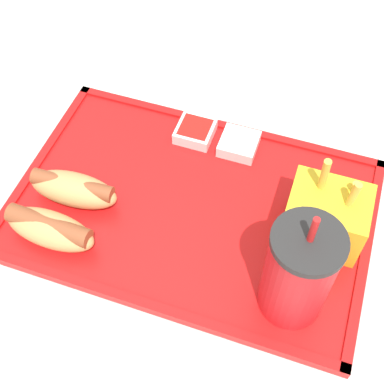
{
  "coord_description": "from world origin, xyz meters",
  "views": [
    {
      "loc": [
        -0.14,
        0.41,
        1.34
      ],
      "look_at": [
        -0.01,
        0.03,
        0.79
      ],
      "focal_mm": 50.0,
      "sensor_mm": 36.0,
      "label": 1
    }
  ],
  "objects_px": {
    "fries_carton": "(326,216)",
    "sauce_cup_mayo": "(239,144)",
    "soda_cup": "(298,272)",
    "hot_dog_near": "(73,189)",
    "sauce_cup_ketchup": "(195,131)",
    "hot_dog_far": "(50,228)"
  },
  "relations": [
    {
      "from": "fries_carton",
      "to": "sauce_cup_ketchup",
      "type": "xyz_separation_m",
      "value": [
        0.2,
        -0.1,
        -0.03
      ]
    },
    {
      "from": "sauce_cup_mayo",
      "to": "sauce_cup_ketchup",
      "type": "bearing_deg",
      "value": -2.01
    },
    {
      "from": "soda_cup",
      "to": "hot_dog_near",
      "type": "height_order",
      "value": "soda_cup"
    },
    {
      "from": "hot_dog_far",
      "to": "fries_carton",
      "type": "xyz_separation_m",
      "value": [
        -0.31,
        -0.12,
        0.01
      ]
    },
    {
      "from": "hot_dog_far",
      "to": "sauce_cup_ketchup",
      "type": "height_order",
      "value": "hot_dog_far"
    },
    {
      "from": "fries_carton",
      "to": "sauce_cup_mayo",
      "type": "distance_m",
      "value": 0.17
    },
    {
      "from": "hot_dog_far",
      "to": "fries_carton",
      "type": "height_order",
      "value": "fries_carton"
    },
    {
      "from": "soda_cup",
      "to": "hot_dog_far",
      "type": "relative_size",
      "value": 1.44
    },
    {
      "from": "hot_dog_far",
      "to": "soda_cup",
      "type": "bearing_deg",
      "value": -177.29
    },
    {
      "from": "soda_cup",
      "to": "fries_carton",
      "type": "xyz_separation_m",
      "value": [
        -0.02,
        -0.1,
        -0.03
      ]
    },
    {
      "from": "hot_dog_far",
      "to": "hot_dog_near",
      "type": "bearing_deg",
      "value": -90.0
    },
    {
      "from": "fries_carton",
      "to": "hot_dog_far",
      "type": "bearing_deg",
      "value": 20.53
    },
    {
      "from": "soda_cup",
      "to": "sauce_cup_ketchup",
      "type": "distance_m",
      "value": 0.28
    },
    {
      "from": "sauce_cup_mayo",
      "to": "hot_dog_far",
      "type": "bearing_deg",
      "value": 50.75
    },
    {
      "from": "hot_dog_far",
      "to": "sauce_cup_mayo",
      "type": "bearing_deg",
      "value": -129.25
    },
    {
      "from": "fries_carton",
      "to": "sauce_cup_mayo",
      "type": "relative_size",
      "value": 2.41
    },
    {
      "from": "fries_carton",
      "to": "sauce_cup_mayo",
      "type": "xyz_separation_m",
      "value": [
        0.14,
        -0.1,
        -0.03
      ]
    },
    {
      "from": "sauce_cup_ketchup",
      "to": "hot_dog_far",
      "type": "bearing_deg",
      "value": 62.96
    },
    {
      "from": "fries_carton",
      "to": "sauce_cup_ketchup",
      "type": "bearing_deg",
      "value": -26.96
    },
    {
      "from": "sauce_cup_mayo",
      "to": "fries_carton",
      "type": "bearing_deg",
      "value": 143.62
    },
    {
      "from": "hot_dog_near",
      "to": "soda_cup",
      "type": "bearing_deg",
      "value": 170.51
    },
    {
      "from": "hot_dog_far",
      "to": "fries_carton",
      "type": "relative_size",
      "value": 0.96
    }
  ]
}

